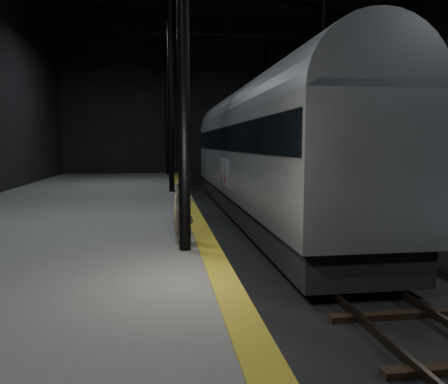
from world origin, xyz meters
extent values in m
plane|color=black|center=(0.00, 0.00, 0.00)|extent=(44.00, 44.00, 0.00)
cube|color=#555552|center=(-7.50, 0.00, 0.50)|extent=(9.00, 43.80, 1.00)
cube|color=olive|center=(-3.25, 0.00, 1.00)|extent=(0.50, 43.80, 0.01)
cube|color=#3F3328|center=(-0.72, 0.00, 0.17)|extent=(0.08, 43.00, 0.14)
cube|color=#3F3328|center=(0.72, 0.00, 0.17)|extent=(0.08, 43.00, 0.14)
cube|color=black|center=(0.00, 0.00, 0.06)|extent=(2.40, 42.00, 0.12)
cylinder|color=black|center=(-3.80, -4.00, 6.00)|extent=(0.26, 0.26, 10.00)
cylinder|color=black|center=(-3.80, 8.00, 6.00)|extent=(0.26, 0.26, 10.00)
cylinder|color=black|center=(3.80, 8.00, 6.00)|extent=(0.26, 0.26, 10.00)
cylinder|color=black|center=(-3.80, 20.00, 6.00)|extent=(0.26, 0.26, 10.00)
cylinder|color=black|center=(3.80, 20.00, 6.00)|extent=(0.26, 0.26, 10.00)
cube|color=black|center=(0.00, 14.00, 10.00)|extent=(23.60, 0.15, 0.18)
cube|color=#95989D|center=(0.00, 5.44, 2.79)|extent=(3.17, 21.89, 3.28)
cube|color=black|center=(0.00, 5.44, 0.73)|extent=(2.90, 21.45, 0.93)
cube|color=black|center=(0.00, 5.44, 3.56)|extent=(3.24, 21.56, 0.98)
cylinder|color=slate|center=(0.00, 5.44, 4.43)|extent=(3.11, 21.67, 3.11)
cube|color=black|center=(0.00, -2.22, 0.33)|extent=(1.97, 2.41, 0.38)
cube|color=black|center=(0.00, 13.10, 0.33)|extent=(1.97, 2.41, 0.38)
cube|color=silver|center=(-1.62, 4.34, 2.13)|extent=(0.04, 0.82, 1.15)
cube|color=silver|center=(-1.62, 5.66, 2.13)|extent=(0.04, 0.82, 1.15)
cylinder|color=#B11615|center=(-1.64, 4.54, 1.86)|extent=(0.03, 0.28, 0.28)
cylinder|color=#B11615|center=(-1.64, 5.85, 1.86)|extent=(0.03, 0.28, 0.28)
imported|color=#8D7D56|center=(-3.80, -3.30, 1.76)|extent=(0.64, 0.52, 1.52)
camera|label=1|loc=(-4.30, -13.54, 3.35)|focal=35.00mm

